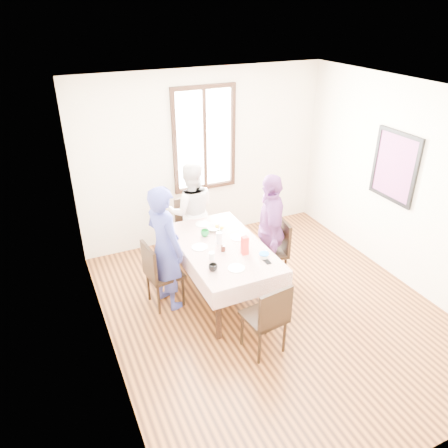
{
  "coord_description": "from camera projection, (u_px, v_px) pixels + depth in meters",
  "views": [
    {
      "loc": [
        -2.39,
        -3.72,
        3.55
      ],
      "look_at": [
        -0.45,
        0.53,
        1.1
      ],
      "focal_mm": 34.45,
      "sensor_mm": 36.0,
      "label": 1
    }
  ],
  "objects": [
    {
      "name": "chair_right",
      "position": [
        270.0,
        252.0,
        5.93
      ],
      "size": [
        0.48,
        0.48,
        0.91
      ],
      "primitive_type": "cube",
      "rotation": [
        0.0,
        0.0,
        1.43
      ],
      "color": "black",
      "rests_on": "ground"
    },
    {
      "name": "butter_lid",
      "position": [
        264.0,
        254.0,
        5.19
      ],
      "size": [
        0.12,
        0.12,
        0.01
      ],
      "primitive_type": "cylinder",
      "color": "blue",
      "rests_on": "butter_tub"
    },
    {
      "name": "dining_table",
      "position": [
        222.0,
        271.0,
        5.65
      ],
      "size": [
        0.89,
        1.61,
        0.75
      ],
      "primitive_type": "cube",
      "color": "black",
      "rests_on": "ground"
    },
    {
      "name": "window_frame",
      "position": [
        204.0,
        139.0,
        6.55
      ],
      "size": [
        1.02,
        0.06,
        1.62
      ],
      "primitive_type": "cube",
      "color": "black",
      "rests_on": "back_wall"
    },
    {
      "name": "person_far",
      "position": [
        192.0,
        212.0,
        6.34
      ],
      "size": [
        0.86,
        0.74,
        1.52
      ],
      "primitive_type": "imported",
      "rotation": [
        0.0,
        0.0,
        2.89
      ],
      "color": "white",
      "rests_on": "ground"
    },
    {
      "name": "person_left",
      "position": [
        164.0,
        248.0,
        5.29
      ],
      "size": [
        0.57,
        0.7,
        1.65
      ],
      "primitive_type": "imported",
      "rotation": [
        0.0,
        0.0,
        1.9
      ],
      "color": "navy",
      "rests_on": "ground"
    },
    {
      "name": "plate_far",
      "position": [
        202.0,
        224.0,
        5.98
      ],
      "size": [
        0.2,
        0.2,
        0.01
      ],
      "primitive_type": "cylinder",
      "color": "white",
      "rests_on": "tablecloth"
    },
    {
      "name": "flower_vase",
      "position": [
        219.0,
        238.0,
        5.5
      ],
      "size": [
        0.08,
        0.08,
        0.15
      ],
      "primitive_type": "cylinder",
      "color": "silver",
      "rests_on": "tablecloth"
    },
    {
      "name": "tablecloth",
      "position": [
        222.0,
        246.0,
        5.47
      ],
      "size": [
        1.01,
        1.73,
        0.01
      ],
      "primitive_type": "cube",
      "color": "#520E07",
      "rests_on": "dining_table"
    },
    {
      "name": "mug_black",
      "position": [
        213.0,
        268.0,
        4.95
      ],
      "size": [
        0.12,
        0.12,
        0.08
      ],
      "primitive_type": "imported",
      "rotation": [
        0.0,
        0.0,
        0.16
      ],
      "color": "black",
      "rests_on": "tablecloth"
    },
    {
      "name": "right_wall",
      "position": [
        410.0,
        188.0,
        5.63
      ],
      "size": [
        0.0,
        4.5,
        4.5
      ],
      "primitive_type": "plane",
      "rotation": [
        1.57,
        0.0,
        -1.57
      ],
      "color": "beige",
      "rests_on": "ground"
    },
    {
      "name": "butter_tub",
      "position": [
        264.0,
        256.0,
        5.2
      ],
      "size": [
        0.11,
        0.11,
        0.05
      ],
      "primitive_type": "cylinder",
      "color": "white",
      "rests_on": "tablecloth"
    },
    {
      "name": "plate_right",
      "position": [
        238.0,
        237.0,
        5.65
      ],
      "size": [
        0.2,
        0.2,
        0.01
      ],
      "primitive_type": "cylinder",
      "color": "white",
      "rests_on": "tablecloth"
    },
    {
      "name": "drinking_glass",
      "position": [
        212.0,
        256.0,
        5.16
      ],
      "size": [
        0.07,
        0.07,
        0.09
      ],
      "primitive_type": "cylinder",
      "color": "silver",
      "rests_on": "tablecloth"
    },
    {
      "name": "art_poster",
      "position": [
        395.0,
        167.0,
        5.77
      ],
      "size": [
        0.04,
        0.76,
        0.96
      ],
      "primitive_type": "cube",
      "color": "red",
      "rests_on": "right_wall"
    },
    {
      "name": "serving_bowl",
      "position": [
        215.0,
        228.0,
        5.83
      ],
      "size": [
        0.26,
        0.26,
        0.05
      ],
      "primitive_type": "imported",
      "rotation": [
        0.0,
        0.0,
        -0.19
      ],
      "color": "white",
      "rests_on": "tablecloth"
    },
    {
      "name": "back_wall",
      "position": [
        204.0,
        158.0,
        6.71
      ],
      "size": [
        4.0,
        0.0,
        4.0
      ],
      "primitive_type": "plane",
      "rotation": [
        1.57,
        0.0,
        0.0
      ],
      "color": "beige",
      "rests_on": "ground"
    },
    {
      "name": "person_right",
      "position": [
        270.0,
        230.0,
        5.76
      ],
      "size": [
        0.74,
        1.02,
        1.6
      ],
      "primitive_type": "imported",
      "rotation": [
        0.0,
        0.0,
        -1.99
      ],
      "color": "#703876",
      "rests_on": "ground"
    },
    {
      "name": "juice_carton",
      "position": [
        245.0,
        245.0,
        5.24
      ],
      "size": [
        0.08,
        0.08,
        0.24
      ],
      "primitive_type": "cube",
      "color": "red",
      "rests_on": "tablecloth"
    },
    {
      "name": "chair_far",
      "position": [
        192.0,
        229.0,
        6.5
      ],
      "size": [
        0.44,
        0.44,
        0.91
      ],
      "primitive_type": "cube",
      "rotation": [
        0.0,
        0.0,
        3.09
      ],
      "color": "black",
      "rests_on": "ground"
    },
    {
      "name": "ground",
      "position": [
        273.0,
        310.0,
        5.52
      ],
      "size": [
        4.5,
        4.5,
        0.0
      ],
      "primitive_type": "plane",
      "color": "black",
      "rests_on": "ground"
    },
    {
      "name": "mug_green",
      "position": [
        205.0,
        233.0,
        5.68
      ],
      "size": [
        0.12,
        0.12,
        0.09
      ],
      "primitive_type": "imported",
      "rotation": [
        0.0,
        0.0,
        0.05
      ],
      "color": "#0C7226",
      "rests_on": "tablecloth"
    },
    {
      "name": "window_pane",
      "position": [
        204.0,
        139.0,
        6.56
      ],
      "size": [
        0.9,
        0.02,
        1.5
      ],
      "primitive_type": "cube",
      "color": "white",
      "rests_on": "back_wall"
    },
    {
      "name": "chair_left",
      "position": [
        164.0,
        273.0,
        5.46
      ],
      "size": [
        0.46,
        0.46,
        0.91
      ],
      "primitive_type": "cube",
      "rotation": [
        0.0,
        0.0,
        -1.46
      ],
      "color": "black",
      "rests_on": "ground"
    },
    {
      "name": "plate_left",
      "position": [
        199.0,
        247.0,
        5.43
      ],
      "size": [
        0.2,
        0.2,
        0.01
      ],
      "primitive_type": "cylinder",
      "color": "white",
      "rests_on": "tablecloth"
    },
    {
      "name": "mug_flag",
      "position": [
        245.0,
        244.0,
        5.43
      ],
      "size": [
        0.13,
        0.13,
        0.09
      ],
      "primitive_type": "imported",
      "rotation": [
        0.0,
        0.0,
        0.48
      ],
      "color": "red",
      "rests_on": "tablecloth"
    },
    {
      "name": "plate_near",
      "position": [
        236.0,
        268.0,
        5.0
      ],
      "size": [
        0.2,
        0.2,
        0.01
      ],
      "primitive_type": "cylinder",
      "color": "white",
      "rests_on": "tablecloth"
    },
    {
      "name": "smartphone",
      "position": [
        267.0,
        261.0,
        5.14
      ],
      "size": [
        0.06,
        0.13,
        0.01
      ],
      "primitive_type": "cube",
      "color": "black",
      "rests_on": "tablecloth"
    },
    {
      "name": "chair_near",
      "position": [
        264.0,
        316.0,
        4.72
      ],
      "size": [
        0.47,
        0.47,
        0.91
      ],
      "primitive_type": "cube",
      "rotation": [
        0.0,
        0.0,
        0.12
      ],
      "color": "black",
      "rests_on": "ground"
    },
    {
      "name": "jam_jar",
      "position": [
        223.0,
        248.0,
        5.33
      ],
      "size": [
        0.06,
        0.06,
        0.08
      ],
      "primitive_type": "cylinder",
      "color": "black",
      "rests_on": "tablecloth"
    },
    {
      "name": "flower_bunch",
      "position": [
        219.0,
        229.0,
        5.44
      ],
      "size": [
        0.09,
        0.09,
        0.1
      ],
      "primitive_type": null,
      "color": "yellow",
      "rests_on": "flower_vase"
    }
  ]
}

